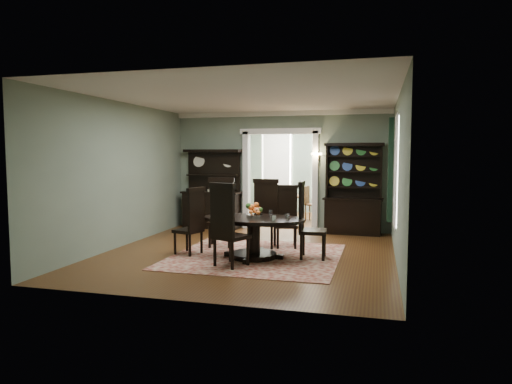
% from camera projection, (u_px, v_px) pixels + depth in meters
% --- Properties ---
extents(room, '(5.51, 6.01, 3.01)m').
position_uv_depth(room, '(249.00, 172.00, 8.77)').
color(room, '#563916').
rests_on(room, ground).
extents(parlor, '(3.51, 3.50, 3.01)m').
position_uv_depth(parlor, '(297.00, 167.00, 14.06)').
color(parlor, '#563916').
rests_on(parlor, ground).
extents(doorway_trim, '(2.08, 0.25, 2.57)m').
position_uv_depth(doorway_trim, '(280.00, 166.00, 11.61)').
color(doorway_trim, silver).
rests_on(doorway_trim, floor).
extents(right_window, '(0.15, 1.47, 2.12)m').
position_uv_depth(right_window, '(393.00, 171.00, 8.93)').
color(right_window, white).
rests_on(right_window, wall_right).
extents(wall_sconce, '(0.27, 0.21, 0.21)m').
position_uv_depth(wall_sconce, '(317.00, 156.00, 11.20)').
color(wall_sconce, '#C88235').
rests_on(wall_sconce, back_wall_right).
extents(rug, '(3.11, 3.06, 0.01)m').
position_uv_depth(rug, '(256.00, 256.00, 8.58)').
color(rug, maroon).
rests_on(rug, floor).
extents(dining_table, '(2.01, 1.91, 0.76)m').
position_uv_depth(dining_table, '(254.00, 230.00, 8.41)').
color(dining_table, black).
rests_on(dining_table, rug).
extents(centerpiece, '(1.54, 0.99, 0.25)m').
position_uv_depth(centerpiece, '(255.00, 213.00, 8.40)').
color(centerpiece, white).
rests_on(centerpiece, dining_table).
extents(chair_far_left, '(0.63, 0.60, 1.43)m').
position_uv_depth(chair_far_left, '(221.00, 210.00, 9.55)').
color(chair_far_left, black).
rests_on(chair_far_left, rug).
extents(chair_far_mid, '(0.55, 0.52, 1.41)m').
position_uv_depth(chair_far_mid, '(265.00, 211.00, 9.47)').
color(chair_far_mid, black).
rests_on(chair_far_mid, rug).
extents(chair_far_right, '(0.56, 0.54, 1.28)m').
position_uv_depth(chair_far_right, '(286.00, 214.00, 9.45)').
color(chair_far_right, black).
rests_on(chair_far_right, rug).
extents(chair_end_left, '(0.57, 0.58, 1.30)m').
position_uv_depth(chair_end_left, '(193.00, 220.00, 8.66)').
color(chair_end_left, black).
rests_on(chair_end_left, rug).
extents(chair_end_right, '(0.53, 0.55, 1.43)m').
position_uv_depth(chair_end_right, '(307.00, 218.00, 8.37)').
color(chair_end_right, black).
rests_on(chair_end_right, rug).
extents(chair_near, '(0.69, 0.68, 1.44)m').
position_uv_depth(chair_near, '(226.00, 223.00, 7.68)').
color(chair_near, black).
rests_on(chair_near, rug).
extents(sideboard, '(1.58, 0.64, 2.05)m').
position_uv_depth(sideboard, '(212.00, 200.00, 11.91)').
color(sideboard, black).
rests_on(sideboard, floor).
extents(welsh_dresser, '(1.42, 0.57, 2.19)m').
position_uv_depth(welsh_dresser, '(353.00, 201.00, 10.97)').
color(welsh_dresser, black).
rests_on(welsh_dresser, floor).
extents(parlor_table, '(0.79, 0.79, 0.74)m').
position_uv_depth(parlor_table, '(293.00, 204.00, 13.18)').
color(parlor_table, '#543118').
rests_on(parlor_table, parlor_floor).
extents(parlor_chair_left, '(0.38, 0.36, 0.85)m').
position_uv_depth(parlor_chair_left, '(276.00, 203.00, 13.72)').
color(parlor_chair_left, '#543118').
rests_on(parlor_chair_left, parlor_floor).
extents(parlor_chair_right, '(0.46, 0.45, 1.00)m').
position_uv_depth(parlor_chair_right, '(310.00, 202.00, 13.15)').
color(parlor_chair_right, '#543118').
rests_on(parlor_chair_right, parlor_floor).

